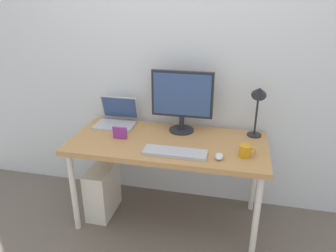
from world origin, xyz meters
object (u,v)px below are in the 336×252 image
(monitor, at_px, (182,98))
(coffee_mug, at_px, (245,151))
(laptop, at_px, (117,118))
(mouse, at_px, (219,156))
(computer_tower, at_px, (103,190))
(desk_lamp, at_px, (258,99))
(desk, at_px, (168,148))
(photo_frame, at_px, (120,133))
(keyboard, at_px, (175,153))

(monitor, height_order, coffee_mug, monitor)
(laptop, height_order, mouse, laptop)
(laptop, relative_size, computer_tower, 0.76)
(laptop, relative_size, desk_lamp, 0.74)
(desk, relative_size, coffee_mug, 12.73)
(desk_lamp, height_order, coffee_mug, desk_lamp)
(desk, relative_size, laptop, 4.57)
(monitor, xyz_separation_m, computer_tower, (-0.62, -0.24, -0.77))
(desk_lamp, distance_m, mouse, 0.55)
(photo_frame, bearing_deg, computer_tower, 178.87)
(desk, relative_size, computer_tower, 3.48)
(mouse, height_order, coffee_mug, coffee_mug)
(desk, relative_size, photo_frame, 13.30)
(monitor, distance_m, keyboard, 0.48)
(desk, height_order, coffee_mug, coffee_mug)
(mouse, distance_m, photo_frame, 0.78)
(desk, distance_m, coffee_mug, 0.59)
(desk, xyz_separation_m, coffee_mug, (0.56, -0.13, 0.10))
(mouse, bearing_deg, keyboard, -179.71)
(desk_lamp, xyz_separation_m, coffee_mug, (-0.07, -0.34, -0.26))
(laptop, distance_m, photo_frame, 0.30)
(monitor, height_order, computer_tower, monitor)
(laptop, bearing_deg, computer_tower, -102.85)
(laptop, xyz_separation_m, computer_tower, (-0.06, -0.26, -0.56))
(desk_lamp, bearing_deg, monitor, -179.94)
(monitor, xyz_separation_m, desk_lamp, (0.57, 0.00, 0.03))
(laptop, height_order, desk_lamp, desk_lamp)
(desk_lamp, xyz_separation_m, keyboard, (-0.54, -0.41, -0.29))
(desk_lamp, distance_m, photo_frame, 1.06)
(keyboard, relative_size, mouse, 4.89)
(computer_tower, bearing_deg, mouse, -9.68)
(desk_lamp, bearing_deg, coffee_mug, -101.64)
(monitor, bearing_deg, coffee_mug, -34.01)
(desk, distance_m, laptop, 0.55)
(laptop, bearing_deg, keyboard, -35.98)
(monitor, distance_m, mouse, 0.58)
(photo_frame, xyz_separation_m, computer_tower, (-0.19, 0.00, -0.55))
(computer_tower, bearing_deg, photo_frame, -1.13)
(desk, relative_size, monitor, 3.00)
(desk, xyz_separation_m, computer_tower, (-0.55, -0.04, -0.44))
(monitor, relative_size, desk_lamp, 1.13)
(coffee_mug, bearing_deg, desk, 167.08)
(keyboard, relative_size, photo_frame, 4.00)
(laptop, bearing_deg, photo_frame, -64.39)
(coffee_mug, relative_size, computer_tower, 0.27)
(keyboard, bearing_deg, computer_tower, 165.85)
(desk, distance_m, mouse, 0.45)
(coffee_mug, bearing_deg, laptop, 161.36)
(desk, bearing_deg, photo_frame, -173.70)
(monitor, distance_m, laptop, 0.60)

